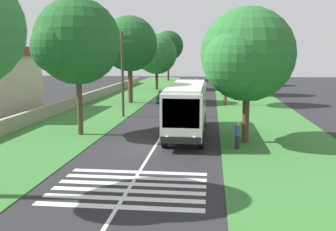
{
  "coord_description": "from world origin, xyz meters",
  "views": [
    {
      "loc": [
        -23.63,
        -3.55,
        5.86
      ],
      "look_at": [
        3.02,
        -0.54,
        1.6
      ],
      "focal_mm": 41.27,
      "sensor_mm": 36.0,
      "label": 1
    }
  ],
  "objects_px": {
    "roadside_tree_right_0": "(224,40)",
    "roadside_tree_right_1": "(245,57)",
    "utility_pole": "(122,73)",
    "pedestrian": "(237,135)",
    "roadside_tree_left_1": "(168,47)",
    "trailing_car_1": "(176,90)",
    "roadside_tree_right_3": "(226,46)",
    "coach_bus": "(187,106)",
    "roadside_tree_left_0": "(76,43)",
    "roadside_tree_right_4": "(219,45)",
    "trailing_car_0": "(166,97)",
    "roadside_tree_left_4": "(129,45)",
    "roadside_tree_left_3": "(155,55)",
    "roadside_tree_right_2": "(225,42)"
  },
  "relations": [
    {
      "from": "roadside_tree_right_0",
      "to": "roadside_tree_right_1",
      "type": "distance_m",
      "value": 30.55
    },
    {
      "from": "utility_pole",
      "to": "pedestrian",
      "type": "relative_size",
      "value": 4.68
    },
    {
      "from": "roadside_tree_left_1",
      "to": "utility_pole",
      "type": "distance_m",
      "value": 51.53
    },
    {
      "from": "trailing_car_1",
      "to": "roadside_tree_right_3",
      "type": "height_order",
      "value": "roadside_tree_right_3"
    },
    {
      "from": "coach_bus",
      "to": "roadside_tree_left_0",
      "type": "bearing_deg",
      "value": 95.16
    },
    {
      "from": "roadside_tree_right_4",
      "to": "pedestrian",
      "type": "xyz_separation_m",
      "value": [
        -62.81,
        -0.23,
        -6.88
      ]
    },
    {
      "from": "trailing_car_0",
      "to": "roadside_tree_right_4",
      "type": "bearing_deg",
      "value": -10.21
    },
    {
      "from": "trailing_car_0",
      "to": "roadside_tree_left_1",
      "type": "distance_m",
      "value": 40.19
    },
    {
      "from": "roadside_tree_left_0",
      "to": "roadside_tree_left_4",
      "type": "height_order",
      "value": "roadside_tree_left_4"
    },
    {
      "from": "roadside_tree_left_0",
      "to": "pedestrian",
      "type": "xyz_separation_m",
      "value": [
        -3.25,
        -11.28,
        -5.73
      ]
    },
    {
      "from": "roadside_tree_left_1",
      "to": "roadside_tree_right_0",
      "type": "relative_size",
      "value": 1.03
    },
    {
      "from": "roadside_tree_left_3",
      "to": "roadside_tree_left_1",
      "type": "bearing_deg",
      "value": 1.28
    },
    {
      "from": "trailing_car_1",
      "to": "roadside_tree_right_2",
      "type": "distance_m",
      "value": 15.06
    },
    {
      "from": "coach_bus",
      "to": "roadside_tree_right_4",
      "type": "relative_size",
      "value": 1.09
    },
    {
      "from": "roadside_tree_left_3",
      "to": "trailing_car_1",
      "type": "bearing_deg",
      "value": -151.36
    },
    {
      "from": "roadside_tree_left_4",
      "to": "utility_pole",
      "type": "height_order",
      "value": "roadside_tree_left_4"
    },
    {
      "from": "roadside_tree_left_0",
      "to": "roadside_tree_left_1",
      "type": "relative_size",
      "value": 0.89
    },
    {
      "from": "coach_bus",
      "to": "pedestrian",
      "type": "relative_size",
      "value": 6.6
    },
    {
      "from": "trailing_car_1",
      "to": "utility_pole",
      "type": "xyz_separation_m",
      "value": [
        -21.2,
        3.03,
        3.47
      ]
    },
    {
      "from": "roadside_tree_right_1",
      "to": "roadside_tree_right_4",
      "type": "height_order",
      "value": "roadside_tree_right_4"
    },
    {
      "from": "roadside_tree_right_1",
      "to": "roadside_tree_right_4",
      "type": "relative_size",
      "value": 0.87
    },
    {
      "from": "roadside_tree_left_4",
      "to": "roadside_tree_right_2",
      "type": "bearing_deg",
      "value": -96.29
    },
    {
      "from": "roadside_tree_left_0",
      "to": "roadside_tree_right_2",
      "type": "relative_size",
      "value": 1.0
    },
    {
      "from": "roadside_tree_left_3",
      "to": "roadside_tree_right_4",
      "type": "height_order",
      "value": "roadside_tree_right_4"
    },
    {
      "from": "trailing_car_0",
      "to": "roadside_tree_right_1",
      "type": "height_order",
      "value": "roadside_tree_right_1"
    },
    {
      "from": "roadside_tree_left_4",
      "to": "roadside_tree_right_2",
      "type": "xyz_separation_m",
      "value": [
        -1.25,
        -11.31,
        0.34
      ]
    },
    {
      "from": "roadside_tree_left_3",
      "to": "roadside_tree_right_4",
      "type": "bearing_deg",
      "value": -25.52
    },
    {
      "from": "coach_bus",
      "to": "roadside_tree_right_1",
      "type": "height_order",
      "value": "roadside_tree_right_1"
    },
    {
      "from": "coach_bus",
      "to": "trailing_car_1",
      "type": "bearing_deg",
      "value": 6.88
    },
    {
      "from": "trailing_car_0",
      "to": "utility_pole",
      "type": "xyz_separation_m",
      "value": [
        -12.02,
        2.61,
        3.47
      ]
    },
    {
      "from": "roadside_tree_right_3",
      "to": "roadside_tree_left_4",
      "type": "bearing_deg",
      "value": 156.26
    },
    {
      "from": "roadside_tree_right_1",
      "to": "trailing_car_0",
      "type": "bearing_deg",
      "value": 19.79
    },
    {
      "from": "utility_pole",
      "to": "pedestrian",
      "type": "bearing_deg",
      "value": -139.54
    },
    {
      "from": "roadside_tree_right_2",
      "to": "roadside_tree_right_1",
      "type": "bearing_deg",
      "value": -177.89
    },
    {
      "from": "roadside_tree_left_0",
      "to": "roadside_tree_left_1",
      "type": "height_order",
      "value": "roadside_tree_left_1"
    },
    {
      "from": "roadside_tree_right_1",
      "to": "utility_pole",
      "type": "relative_size",
      "value": 1.12
    },
    {
      "from": "trailing_car_1",
      "to": "pedestrian",
      "type": "bearing_deg",
      "value": -168.16
    },
    {
      "from": "roadside_tree_right_3",
      "to": "utility_pole",
      "type": "height_order",
      "value": "roadside_tree_right_3"
    },
    {
      "from": "roadside_tree_right_3",
      "to": "roadside_tree_right_4",
      "type": "distance_m",
      "value": 12.28
    },
    {
      "from": "roadside_tree_right_1",
      "to": "roadside_tree_left_4",
      "type": "bearing_deg",
      "value": 30.65
    },
    {
      "from": "trailing_car_1",
      "to": "roadside_tree_right_0",
      "type": "height_order",
      "value": "roadside_tree_right_0"
    },
    {
      "from": "coach_bus",
      "to": "roadside_tree_right_2",
      "type": "xyz_separation_m",
      "value": [
        17.08,
        -3.19,
        5.13
      ]
    },
    {
      "from": "trailing_car_1",
      "to": "roadside_tree_left_4",
      "type": "bearing_deg",
      "value": 156.19
    },
    {
      "from": "roadside_tree_left_4",
      "to": "roadside_tree_right_2",
      "type": "relative_size",
      "value": 1.06
    },
    {
      "from": "roadside_tree_right_1",
      "to": "roadside_tree_right_2",
      "type": "bearing_deg",
      "value": 2.11
    },
    {
      "from": "roadside_tree_right_4",
      "to": "roadside_tree_right_3",
      "type": "bearing_deg",
      "value": -174.58
    },
    {
      "from": "trailing_car_1",
      "to": "roadside_tree_right_4",
      "type": "xyz_separation_m",
      "value": [
        30.0,
        -6.65,
        7.12
      ]
    },
    {
      "from": "roadside_tree_left_1",
      "to": "roadside_tree_left_4",
      "type": "xyz_separation_m",
      "value": [
        -40.72,
        0.04,
        -0.62
      ]
    },
    {
      "from": "roadside_tree_right_1",
      "to": "roadside_tree_right_2",
      "type": "height_order",
      "value": "roadside_tree_right_2"
    },
    {
      "from": "coach_bus",
      "to": "roadside_tree_right_3",
      "type": "bearing_deg",
      "value": -5.3
    }
  ]
}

